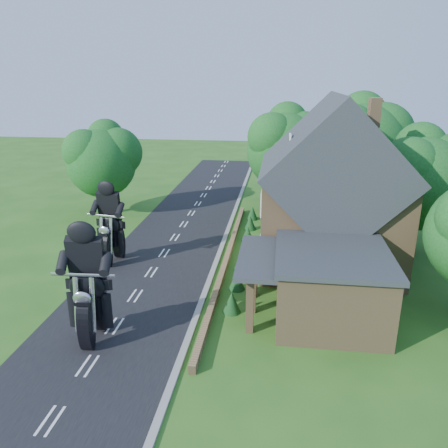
# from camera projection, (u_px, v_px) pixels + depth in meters

# --- Properties ---
(ground) EXTENTS (120.00, 120.00, 0.00)m
(ground) POSITION_uv_depth(u_px,v_px,m) (135.00, 296.00, 23.28)
(ground) COLOR #285818
(ground) RESTS_ON ground
(road) EXTENTS (7.00, 80.00, 0.02)m
(road) POSITION_uv_depth(u_px,v_px,m) (135.00, 296.00, 23.28)
(road) COLOR black
(road) RESTS_ON ground
(kerb) EXTENTS (0.30, 80.00, 0.12)m
(kerb) POSITION_uv_depth(u_px,v_px,m) (203.00, 299.00, 22.81)
(kerb) COLOR gray
(kerb) RESTS_ON ground
(garden_wall) EXTENTS (0.30, 22.00, 0.40)m
(garden_wall) POSITION_uv_depth(u_px,v_px,m) (227.00, 260.00, 27.39)
(garden_wall) COLOR #95744B
(garden_wall) RESTS_ON ground
(house) EXTENTS (9.54, 8.64, 10.24)m
(house) POSITION_uv_depth(u_px,v_px,m) (331.00, 195.00, 26.24)
(house) COLOR #95744B
(house) RESTS_ON ground
(annex) EXTENTS (7.05, 5.94, 3.44)m
(annex) POSITION_uv_depth(u_px,v_px,m) (328.00, 284.00, 20.75)
(annex) COLOR #95744B
(annex) RESTS_ON ground
(tree_house_right) EXTENTS (6.51, 6.00, 8.40)m
(tree_house_right) POSITION_uv_depth(u_px,v_px,m) (427.00, 175.00, 27.67)
(tree_house_right) COLOR black
(tree_house_right) RESTS_ON ground
(tree_behind_house) EXTENTS (7.81, 7.20, 10.08)m
(tree_behind_house) POSITION_uv_depth(u_px,v_px,m) (367.00, 141.00, 34.71)
(tree_behind_house) COLOR black
(tree_behind_house) RESTS_ON ground
(tree_behind_left) EXTENTS (6.94, 6.40, 9.16)m
(tree_behind_left) POSITION_uv_depth(u_px,v_px,m) (290.00, 144.00, 36.53)
(tree_behind_left) COLOR black
(tree_behind_left) RESTS_ON ground
(tree_far_road) EXTENTS (6.08, 5.60, 7.84)m
(tree_far_road) POSITION_uv_depth(u_px,v_px,m) (106.00, 157.00, 35.83)
(tree_far_road) COLOR black
(tree_far_road) RESTS_ON ground
(shrub_a) EXTENTS (0.90, 0.90, 1.10)m
(shrub_a) POSITION_uv_depth(u_px,v_px,m) (232.00, 302.00, 21.52)
(shrub_a) COLOR #123917
(shrub_a) RESTS_ON ground
(shrub_b) EXTENTS (0.90, 0.90, 1.10)m
(shrub_b) POSITION_uv_depth(u_px,v_px,m) (237.00, 280.00, 23.86)
(shrub_b) COLOR #123917
(shrub_b) RESTS_ON ground
(shrub_c) EXTENTS (0.90, 0.90, 1.10)m
(shrub_c) POSITION_uv_depth(u_px,v_px,m) (241.00, 262.00, 26.21)
(shrub_c) COLOR #123917
(shrub_c) RESTS_ON ground
(shrub_d) EXTENTS (0.90, 0.90, 1.10)m
(shrub_d) POSITION_uv_depth(u_px,v_px,m) (248.00, 234.00, 30.91)
(shrub_d) COLOR #123917
(shrub_d) RESTS_ON ground
(shrub_e) EXTENTS (0.90, 0.90, 1.10)m
(shrub_e) POSITION_uv_depth(u_px,v_px,m) (250.00, 223.00, 33.26)
(shrub_e) COLOR #123917
(shrub_e) RESTS_ON ground
(shrub_f) EXTENTS (0.90, 0.90, 1.10)m
(shrub_f) POSITION_uv_depth(u_px,v_px,m) (252.00, 213.00, 35.61)
(shrub_f) COLOR #123917
(shrub_f) RESTS_ON ground
(motorcycle_lead) EXTENTS (0.56, 1.83, 1.68)m
(motorcycle_lead) POSITION_uv_depth(u_px,v_px,m) (93.00, 323.00, 19.15)
(motorcycle_lead) COLOR black
(motorcycle_lead) RESTS_ON ground
(motorcycle_follow) EXTENTS (0.71, 1.75, 1.59)m
(motorcycle_follow) POSITION_uv_depth(u_px,v_px,m) (113.00, 251.00, 27.25)
(motorcycle_follow) COLOR black
(motorcycle_follow) RESTS_ON ground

